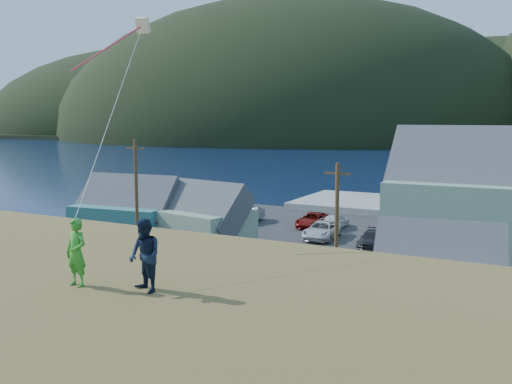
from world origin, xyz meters
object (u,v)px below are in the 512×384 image
shed_white (439,265)px  kite_flyer_green (76,253)px  shed_palegreen_near (196,217)px  kite_flyer_navy (145,256)px  shed_palegreen_far (436,204)px  wharf (404,206)px  shed_teal (129,211)px

shed_white → kite_flyer_green: kite_flyer_green is taller
shed_palegreen_near → kite_flyer_navy: kite_flyer_navy is taller
shed_palegreen_near → shed_palegreen_far: 24.58m
kite_flyer_navy → shed_white: bearing=105.9°
shed_palegreen_far → kite_flyer_navy: kite_flyer_navy is taller
kite_flyer_green → shed_palegreen_far: bearing=93.0°
shed_palegreen_near → shed_white: 22.41m
shed_white → shed_palegreen_far: bearing=92.8°
kite_flyer_navy → wharf: bearing=119.2°
shed_white → wharf: bearing=98.6°
shed_palegreen_near → shed_palegreen_far: (17.33, 17.42, 0.03)m
shed_palegreen_near → shed_white: size_ratio=1.28×
shed_white → kite_flyer_navy: bearing=-103.9°
kite_flyer_green → shed_white: bearing=83.1°
wharf → shed_palegreen_near: (-11.63, -28.45, 2.19)m
shed_teal → kite_flyer_green: 38.98m
shed_palegreen_near → kite_flyer_green: 35.82m
wharf → shed_teal: (-18.48, -29.18, 2.29)m
wharf → kite_flyer_green: bearing=-84.7°
wharf → shed_palegreen_far: bearing=-62.7°
wharf → shed_palegreen_far: size_ratio=2.38×
shed_white → shed_palegreen_far: (-4.29, 23.30, 0.32)m
shed_palegreen_far → kite_flyer_green: size_ratio=6.48×
shed_teal → wharf: bearing=52.1°
shed_teal → shed_white: size_ratio=1.20×
shed_white → shed_palegreen_far: size_ratio=0.75×
shed_palegreen_near → kite_flyer_green: size_ratio=6.25×
wharf → shed_white: (9.99, -34.33, 1.90)m
shed_palegreen_near → kite_flyer_navy: size_ratio=5.95×
wharf → shed_palegreen_far: 12.61m
wharf → shed_white: bearing=-73.8°
wharf → kite_flyer_navy: kite_flyer_navy is taller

